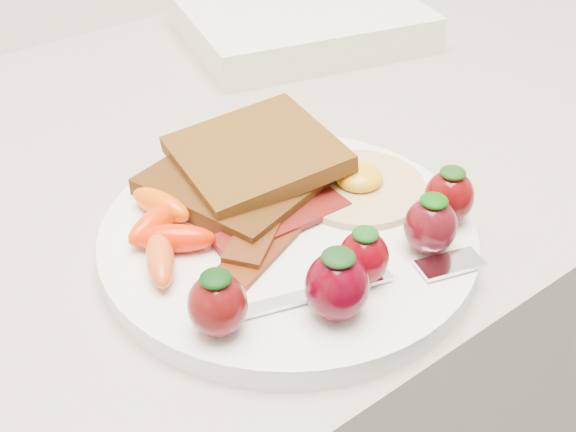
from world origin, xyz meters
TOP-DOWN VIEW (x-y plane):
  - plate at (0.02, 1.54)m, footprint 0.27×0.27m
  - toast_lower at (0.03, 1.61)m, footprint 0.15×0.15m
  - toast_upper at (0.05, 1.61)m, footprint 0.13×0.13m
  - fried_egg at (0.10, 1.55)m, footprint 0.11×0.11m
  - bacon_strips at (0.01, 1.55)m, footprint 0.12×0.09m
  - baby_carrots at (-0.05, 1.58)m, footprint 0.07×0.11m
  - strawberries at (0.03, 1.47)m, footprint 0.23×0.07m
  - fork at (0.03, 1.46)m, footprint 0.17×0.07m
  - appliance at (0.27, 1.84)m, footprint 0.30×0.26m

SIDE VIEW (x-z plane):
  - plate at x=0.02m, z-range 0.90..0.92m
  - appliance at x=0.27m, z-range 0.90..0.94m
  - fork at x=0.03m, z-range 0.92..0.92m
  - bacon_strips at x=0.01m, z-range 0.92..0.93m
  - fried_egg at x=0.10m, z-range 0.91..0.93m
  - toast_lower at x=0.03m, z-range 0.92..0.93m
  - baby_carrots at x=-0.05m, z-range 0.92..0.94m
  - toast_upper at x=0.05m, z-range 0.93..0.95m
  - strawberries at x=0.03m, z-range 0.92..0.96m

